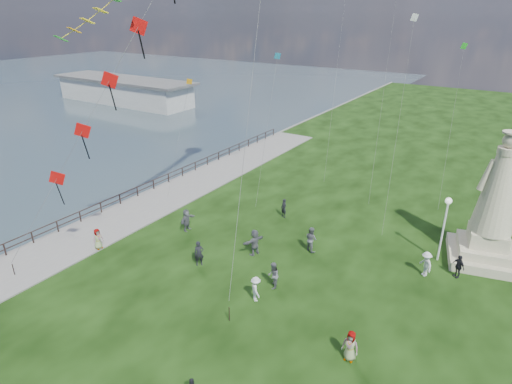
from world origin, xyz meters
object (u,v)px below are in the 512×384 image
Objects in this scene: person_1 at (273,275)px; pier_pavilion at (124,90)px; person_11 at (255,242)px; person_4 at (350,346)px; person_2 at (256,289)px; person_8 at (426,264)px; lamppost at (446,216)px; statue at (493,215)px; person_5 at (187,220)px; person_6 at (284,208)px; person_7 at (311,239)px; person_0 at (199,253)px; person_9 at (458,266)px; person_10 at (98,240)px.

pier_pavilion is at bearing -147.20° from person_1.
person_4 is at bearing 75.92° from person_11.
person_2 is 0.93× the size of person_8.
person_4 is (-1.69, -11.75, -2.49)m from lamppost.
statue is 21.23m from person_5.
person_6 is 6.25m from person_11.
person_11 reaches higher than person_6.
person_2 is 0.86× the size of person_7.
person_5 is (43.64, -32.35, -0.97)m from pier_pavilion.
person_4 is 10.73m from person_11.
person_1 is at bearing -148.11° from statue.
person_6 is at bearing -17.18° from person_7.
statue is (63.30, -24.74, 1.54)m from pier_pavilion.
person_0 is 5.31m from person_2.
lamppost is at bearing -9.49° from person_0.
person_11 reaches higher than person_0.
lamppost is at bearing 172.08° from person_9.
person_8 reaches higher than person_6.
person_5 is at bearing 159.00° from person_4.
person_10 is at bearing -101.06° from person_1.
person_4 is 1.06× the size of person_9.
pier_pavilion is 54.34m from person_5.
lamppost reaches higher than person_11.
person_4 reaches higher than person_9.
statue is 14.26m from person_4.
person_7 is at bearing -29.48° from pier_pavilion.
person_9 is at bearing 104.70° from person_1.
person_4 is (6.30, -1.39, 0.05)m from person_2.
person_0 reaches higher than person_4.
person_11 reaches higher than person_7.
statue is 16.18m from person_2.
person_7 is (-7.78, -3.57, -2.41)m from lamppost.
person_6 is (48.75, -26.33, -1.06)m from pier_pavilion.
person_6 reaches higher than person_2.
person_2 is at bearing 51.30° from person_11.
pier_pavilion is 68.11m from person_9.
statue is at bearing 32.19° from lamppost.
person_5 reaches higher than person_4.
person_9 is 24.07m from person_10.
lamppost is 2.94× the size of person_9.
person_7 is (52.95, -29.93, -0.93)m from pier_pavilion.
person_11 is at bearing -54.23° from person_10.
person_5 is (-9.10, 4.37, 0.10)m from person_2.
person_11 is (9.57, 5.45, 0.18)m from person_10.
pier_pavilion reaches higher than person_5.
person_1 is (-7.79, -8.75, -2.46)m from lamppost.
person_7 reaches higher than person_5.
pier_pavilion is 19.19× the size of person_9.
person_1 is 12.92m from person_10.
person_9 is (9.22, 2.13, -0.13)m from person_7.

